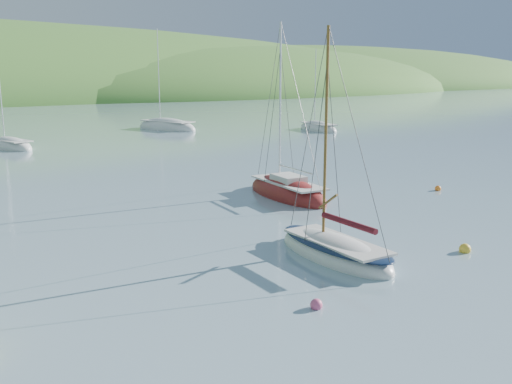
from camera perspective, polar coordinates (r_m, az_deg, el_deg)
ground at (r=20.47m, az=13.78°, el=-9.21°), size 700.00×700.00×0.00m
daysailer_white at (r=23.14m, az=7.89°, el=-5.90°), size 2.76×6.44×9.66m
sloop_red at (r=33.89m, az=3.12°, el=-0.10°), size 3.52×7.68×10.96m
distant_sloop_a at (r=60.30m, az=-23.42°, el=4.20°), size 4.14×7.67×10.40m
distant_sloop_b at (r=74.57m, az=-8.92°, el=6.36°), size 5.97×10.19×13.72m
distant_sloop_d at (r=72.95m, az=6.22°, el=6.28°), size 4.27×8.12×11.02m
mooring_buoys at (r=26.25m, az=16.78°, el=-4.38°), size 18.77×9.43×0.48m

